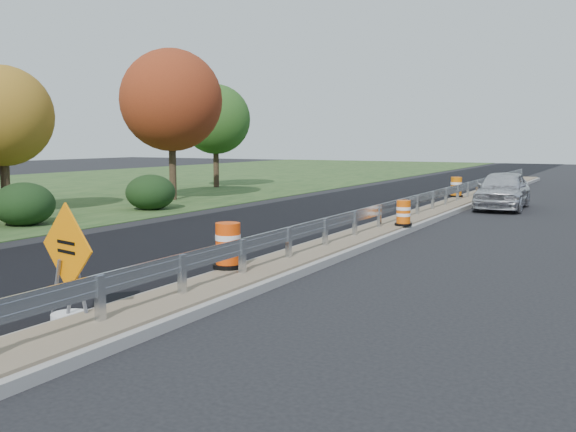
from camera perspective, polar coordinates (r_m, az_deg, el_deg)
The scene contains 15 objects.
ground at distance 16.82m, azimuth 3.31°, elevation -3.37°, with size 140.00×140.00×0.00m, color black.
grass_verge_near at distance 39.96m, azimuth -22.58°, elevation 2.04°, with size 30.00×120.00×0.03m, color #24411C.
milled_overlay at distance 27.64m, azimuth 3.91°, elevation 0.63°, with size 7.20×120.00×0.01m, color black.
median at distance 24.21m, azimuth 11.42°, elevation -0.12°, with size 1.60×55.00×0.23m.
guardrail at distance 25.09m, azimuth 12.13°, elevation 1.52°, with size 0.10×46.15×0.72m.
hedge_mid at distance 23.94m, azimuth -22.42°, elevation 0.99°, with size 2.09×2.09×1.52m, color black.
hedge_north at distance 27.76m, azimuth -12.12°, elevation 2.09°, with size 2.09×2.09×1.52m, color black.
tree_near_yellow at distance 27.84m, azimuth -24.08°, elevation 8.10°, with size 3.96×3.96×5.88m.
tree_near_red at distance 32.09m, azimuth -10.34°, elevation 10.08°, with size 4.95×4.95×7.35m.
tree_near_back at distance 40.26m, azimuth -6.46°, elevation 8.52°, with size 4.29×4.29×6.37m.
caution_sign at distance 11.00m, azimuth -18.89°, elevation -6.51°, with size 1.41×0.60×1.97m.
barrel_median_near at distance 13.78m, azimuth -5.35°, elevation -2.70°, with size 0.66×0.66×0.97m.
barrel_median_mid at distance 20.87m, azimuth 10.22°, elevation 0.23°, with size 0.55×0.55×0.81m.
barrel_median_far at distance 31.92m, azimuth 14.73°, elevation 2.48°, with size 0.65×0.65×0.96m.
car_silver at distance 29.06m, azimuth 18.55°, elevation 2.22°, with size 1.96×4.87×1.66m, color silver.
Camera 1 is at (7.05, -14.98, 2.96)m, focal length 40.00 mm.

